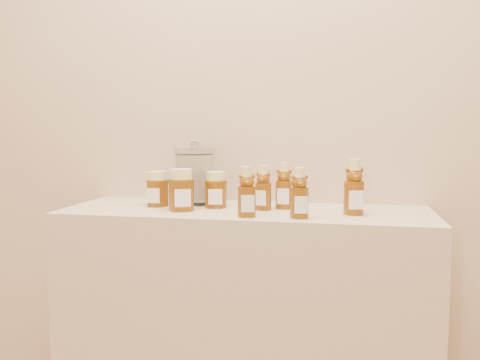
% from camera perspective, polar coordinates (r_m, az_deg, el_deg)
% --- Properties ---
extents(wall_back, '(3.50, 0.02, 2.70)m').
position_cam_1_polar(wall_back, '(1.85, 1.81, 11.57)').
color(wall_back, tan).
rests_on(wall_back, ground).
extents(display_table, '(1.20, 0.40, 0.90)m').
position_cam_1_polar(display_table, '(1.79, 0.59, -17.69)').
color(display_table, tan).
rests_on(display_table, ground).
extents(bear_bottle_back_left, '(0.07, 0.07, 0.16)m').
position_cam_1_polar(bear_bottle_back_left, '(1.65, 2.63, -0.53)').
color(bear_bottle_back_left, '#5E2F07').
rests_on(bear_bottle_back_left, display_table).
extents(bear_bottle_back_mid, '(0.06, 0.06, 0.17)m').
position_cam_1_polar(bear_bottle_back_mid, '(1.68, 4.96, -0.27)').
color(bear_bottle_back_mid, '#5E2F07').
rests_on(bear_bottle_back_mid, display_table).
extents(bear_bottle_back_right, '(0.08, 0.08, 0.19)m').
position_cam_1_polar(bear_bottle_back_right, '(1.60, 12.69, -0.37)').
color(bear_bottle_back_right, '#5E2F07').
rests_on(bear_bottle_back_right, display_table).
extents(bear_bottle_front_left, '(0.07, 0.07, 0.17)m').
position_cam_1_polar(bear_bottle_front_left, '(1.52, 0.77, -0.95)').
color(bear_bottle_front_left, '#5E2F07').
rests_on(bear_bottle_front_left, display_table).
extents(bear_bottle_front_right, '(0.07, 0.07, 0.17)m').
position_cam_1_polar(bear_bottle_front_right, '(1.51, 6.69, -1.06)').
color(bear_bottle_front_right, '#5E2F07').
rests_on(bear_bottle_front_right, display_table).
extents(honey_jar_left, '(0.08, 0.08, 0.12)m').
position_cam_1_polar(honey_jar_left, '(1.75, -9.24, -0.98)').
color(honey_jar_left, '#5E2F07').
rests_on(honey_jar_left, display_table).
extents(honey_jar_back, '(0.09, 0.09, 0.12)m').
position_cam_1_polar(honey_jar_back, '(1.70, -2.74, -1.08)').
color(honey_jar_back, '#5E2F07').
rests_on(honey_jar_back, display_table).
extents(honey_jar_front, '(0.11, 0.11, 0.13)m').
position_cam_1_polar(honey_jar_front, '(1.65, -6.60, -1.10)').
color(honey_jar_front, '#5E2F07').
rests_on(honey_jar_front, display_table).
extents(glass_canister, '(0.17, 0.17, 0.21)m').
position_cam_1_polar(glass_canister, '(1.78, -5.12, 0.71)').
color(glass_canister, white).
rests_on(glass_canister, display_table).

